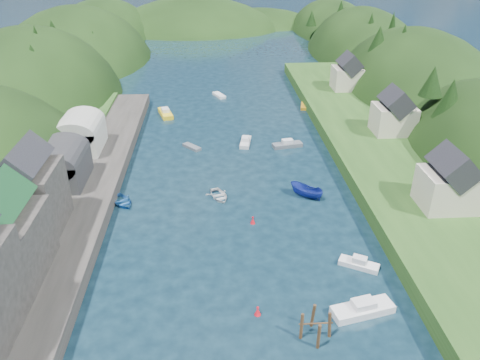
{
  "coord_description": "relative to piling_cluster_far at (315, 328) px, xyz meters",
  "views": [
    {
      "loc": [
        -3.59,
        -29.8,
        34.74
      ],
      "look_at": [
        0.0,
        28.0,
        4.0
      ],
      "focal_mm": 35.0,
      "sensor_mm": 36.0,
      "label": 1
    }
  ],
  "objects": [
    {
      "name": "quay_left",
      "position": [
        -29.69,
        17.37,
        -0.18
      ],
      "size": [
        12.0,
        110.0,
        2.0
      ],
      "primitive_type": "cube",
      "color": "#2D2B28",
      "rests_on": "ground"
    },
    {
      "name": "hill_trees",
      "position": [
        -4.6,
        62.58,
        9.94
      ],
      "size": [
        91.25,
        149.24,
        12.4
      ],
      "color": "black",
      "rests_on": "ground"
    },
    {
      "name": "right_bank_cottages",
      "position": [
        22.31,
        45.7,
        4.66
      ],
      "size": [
        9.0,
        59.24,
        8.41
      ],
      "color": "beige",
      "rests_on": "terrace_right"
    },
    {
      "name": "hillside_right",
      "position": [
        39.31,
        72.37,
        -8.59
      ],
      "size": [
        36.0,
        245.56,
        48.0
      ],
      "color": "black",
      "rests_on": "ground"
    },
    {
      "name": "far_hills",
      "position": [
        -4.48,
        171.37,
        -11.98
      ],
      "size": [
        103.0,
        68.0,
        44.0
      ],
      "color": "black",
      "rests_on": "ground"
    },
    {
      "name": "channel_buoy_far",
      "position": [
        -4.27,
        20.3,
        -0.7
      ],
      "size": [
        0.7,
        0.7,
        1.1
      ],
      "color": "red",
      "rests_on": "ground"
    },
    {
      "name": "ground",
      "position": [
        -5.69,
        47.37,
        -1.18
      ],
      "size": [
        600.0,
        600.0,
        0.0
      ],
      "primitive_type": "plane",
      "color": "black",
      "rests_on": "ground"
    },
    {
      "name": "moored_boats",
      "position": [
        -8.44,
        18.26,
        -0.53
      ],
      "size": [
        37.9,
        100.23,
        2.49
      ],
      "color": "silver",
      "rests_on": "ground"
    },
    {
      "name": "channel_buoy_near",
      "position": [
        -5.25,
        3.29,
        -0.7
      ],
      "size": [
        0.7,
        0.7,
        1.1
      ],
      "color": "red",
      "rests_on": "ground"
    },
    {
      "name": "piling_cluster_far",
      "position": [
        0.0,
        0.0,
        0.0
      ],
      "size": [
        3.29,
        3.06,
        3.49
      ],
      "color": "#382314",
      "rests_on": "ground"
    },
    {
      "name": "terrace_right",
      "position": [
        19.31,
        37.37,
        0.02
      ],
      "size": [
        16.0,
        120.0,
        2.4
      ],
      "primitive_type": "cube",
      "color": "#234719",
      "rests_on": "ground"
    },
    {
      "name": "boat_sheds",
      "position": [
        -31.69,
        36.37,
        4.09
      ],
      "size": [
        7.0,
        21.0,
        7.5
      ],
      "color": "#2D2D30",
      "rests_on": "quay_left"
    },
    {
      "name": "hillside_left",
      "position": [
        -50.69,
        72.37,
        -9.21
      ],
      "size": [
        44.0,
        245.56,
        52.0
      ],
      "color": "black",
      "rests_on": "ground"
    }
  ]
}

